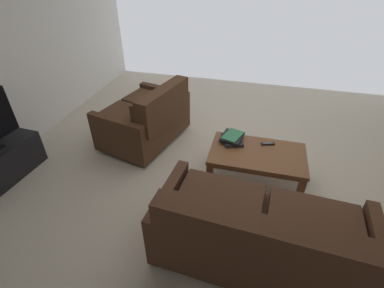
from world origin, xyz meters
TOP-DOWN VIEW (x-y plane):
  - ground_plane at (0.00, 0.00)m, footprint 5.90×5.95m
  - sofa_main at (-0.36, 1.21)m, footprint 1.80×0.94m
  - loveseat_near at (1.27, -0.39)m, footprint 1.09×1.35m
  - coffee_table at (-0.27, 0.10)m, footprint 1.07×0.65m
  - book_stack at (0.04, -0.07)m, footprint 0.30×0.35m
  - tv_remote at (-0.37, -0.09)m, footprint 0.17×0.09m

SIDE VIEW (x-z plane):
  - ground_plane at x=0.00m, z-range -0.01..0.00m
  - coffee_table at x=-0.27m, z-range 0.14..0.54m
  - sofa_main at x=-0.36m, z-range -0.05..0.78m
  - loveseat_near at x=1.27m, z-range -0.06..0.80m
  - tv_remote at x=-0.37m, z-range 0.40..0.42m
  - book_stack at x=0.04m, z-range 0.40..0.48m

